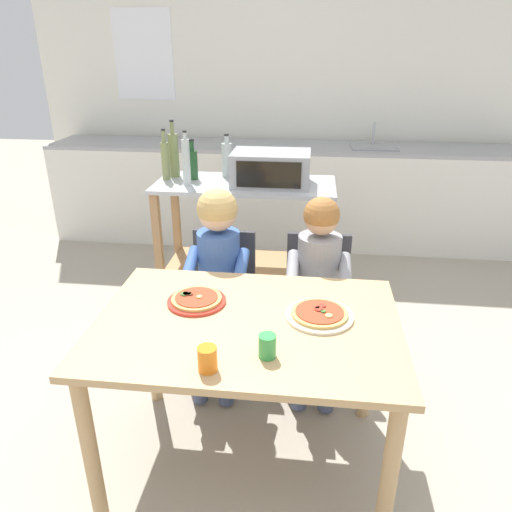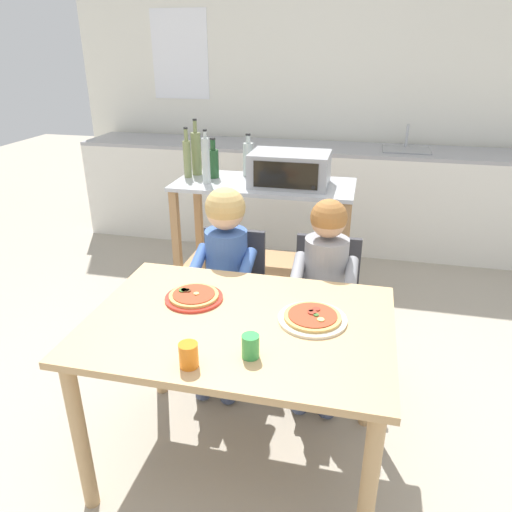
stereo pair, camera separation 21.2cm
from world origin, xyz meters
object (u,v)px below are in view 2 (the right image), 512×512
object	(u,v)px
dining_chair_right	(324,302)
drinking_cup_orange	(189,355)
pizza_plate_cream	(312,318)
bottle_squat_spirits	(248,159)
drinking_cup_green	(250,346)
dining_table	(239,343)
child_in_blue_striped_shirt	(224,264)
kitchen_island_cart	(264,226)
dining_chair_left	(231,293)
bottle_slim_sauce	(187,157)
pizza_plate_red_rimmed	(194,297)
child_in_grey_shirt	(324,281)
bottle_brown_beer	(196,153)
toaster_oven	(290,169)
bottle_dark_olive_oil	(213,162)
bottle_clear_vinegar	(206,160)

from	to	relation	value
dining_chair_right	drinking_cup_orange	size ratio (longest dim) A/B	9.18
pizza_plate_cream	bottle_squat_spirits	bearing A→B (deg)	112.72
drinking_cup_green	drinking_cup_orange	xyz separation A→B (m)	(-0.19, -0.10, 0.00)
dining_table	child_in_blue_striped_shirt	world-z (taller)	child_in_blue_striped_shirt
kitchen_island_cart	dining_chair_left	world-z (taller)	kitchen_island_cart
bottle_squat_spirits	bottle_slim_sauce	world-z (taller)	bottle_slim_sauce
pizza_plate_red_rimmed	drinking_cup_orange	bearing A→B (deg)	-72.17
bottle_slim_sauce	child_in_grey_shirt	size ratio (longest dim) A/B	0.32
kitchen_island_cart	bottle_brown_beer	distance (m)	0.69
dining_chair_left	toaster_oven	bearing A→B (deg)	74.63
child_in_blue_striped_shirt	bottle_dark_olive_oil	bearing A→B (deg)	110.15
kitchen_island_cart	toaster_oven	xyz separation A→B (m)	(0.17, -0.02, 0.41)
dining_chair_right	pizza_plate_red_rimmed	distance (m)	0.82
dining_chair_left	pizza_plate_red_rimmed	xyz separation A→B (m)	(-0.00, -0.56, 0.27)
bottle_squat_spirits	dining_chair_left	size ratio (longest dim) A/B	0.35
dining_chair_left	drinking_cup_green	xyz separation A→B (m)	(0.33, -0.91, 0.30)
bottle_clear_vinegar	dining_chair_right	xyz separation A→B (m)	(0.85, -0.64, -0.58)
bottle_dark_olive_oil	dining_chair_right	distance (m)	1.28
dining_table	child_in_blue_striped_shirt	bearing A→B (deg)	112.29
child_in_blue_striped_shirt	dining_chair_left	bearing A→B (deg)	90.00
bottle_slim_sauce	bottle_dark_olive_oil	size ratio (longest dim) A/B	1.25
bottle_dark_olive_oil	drinking_cup_green	world-z (taller)	bottle_dark_olive_oil
child_in_grey_shirt	pizza_plate_cream	bearing A→B (deg)	-89.99
drinking_cup_orange	bottle_slim_sauce	bearing A→B (deg)	110.17
bottle_dark_olive_oil	drinking_cup_green	bearing A→B (deg)	-68.58
bottle_squat_spirits	drinking_cup_green	distance (m)	1.88
bottle_brown_beer	dining_chair_left	bearing A→B (deg)	-60.98
dining_table	drinking_cup_green	size ratio (longest dim) A/B	13.97
bottle_squat_spirits	bottle_brown_beer	distance (m)	0.36
bottle_dark_olive_oil	bottle_squat_spirits	bearing A→B (deg)	24.23
drinking_cup_green	bottle_slim_sauce	bearing A→B (deg)	116.70
bottle_dark_olive_oil	pizza_plate_red_rimmed	xyz separation A→B (m)	(0.33, -1.36, -0.26)
dining_chair_right	drinking_cup_green	bearing A→B (deg)	-101.27
bottle_clear_vinegar	dining_chair_right	bearing A→B (deg)	-36.92
dining_chair_left	child_in_grey_shirt	bearing A→B (deg)	-12.02
toaster_oven	child_in_blue_striped_shirt	distance (m)	0.91
bottle_dark_olive_oil	pizza_plate_red_rimmed	distance (m)	1.42
dining_chair_right	child_in_grey_shirt	bearing A→B (deg)	-90.00
toaster_oven	child_in_blue_striped_shirt	xyz separation A→B (m)	(-0.20, -0.84, -0.31)
toaster_oven	bottle_brown_beer	size ratio (longest dim) A/B	1.31
toaster_oven	drinking_cup_orange	size ratio (longest dim) A/B	5.61
dining_table	pizza_plate_red_rimmed	distance (m)	0.29
child_in_blue_striped_shirt	drinking_cup_orange	xyz separation A→B (m)	(0.14, -0.89, 0.08)
bottle_slim_sauce	pizza_plate_red_rimmed	size ratio (longest dim) A/B	1.34
pizza_plate_cream	kitchen_island_cart	bearing A→B (deg)	109.79
bottle_dark_olive_oil	dining_chair_right	size ratio (longest dim) A/B	0.33
bottle_slim_sauce	child_in_blue_striped_shirt	world-z (taller)	bottle_slim_sauce
bottle_brown_beer	drinking_cup_orange	size ratio (longest dim) A/B	4.28
pizza_plate_red_rimmed	pizza_plate_cream	world-z (taller)	same
bottle_clear_vinegar	pizza_plate_red_rimmed	xyz separation A→B (m)	(0.34, -1.21, -0.31)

